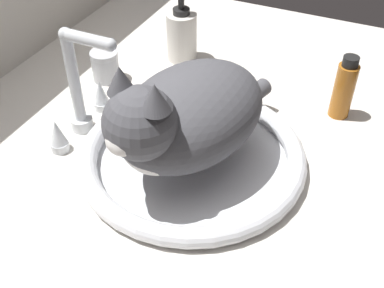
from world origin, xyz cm
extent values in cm
cube|color=silver|center=(0.00, 0.00, 1.50)|extent=(121.21, 82.46, 3.00)
torus|color=white|center=(-2.98, -5.98, 4.60)|extent=(37.64, 37.64, 3.19)
cylinder|color=white|center=(-2.98, -5.98, 3.30)|extent=(32.85, 32.85, 0.60)
cylinder|color=silver|center=(-2.98, 15.94, 4.14)|extent=(4.00, 4.00, 2.29)
cylinder|color=silver|center=(-2.98, 15.94, 13.57)|extent=(2.00, 2.00, 16.56)
sphere|color=silver|center=(-2.98, 15.94, 21.85)|extent=(2.20, 2.20, 2.20)
cylinder|color=silver|center=(-2.98, 11.80, 21.85)|extent=(2.00, 8.29, 2.00)
sphere|color=silver|center=(-2.98, 7.65, 21.85)|extent=(2.10, 2.10, 2.10)
cylinder|color=silver|center=(-9.57, 15.94, 3.80)|extent=(3.20, 3.20, 1.60)
cone|color=silver|center=(-9.57, 15.94, 6.89)|extent=(2.88, 2.88, 4.59)
cylinder|color=silver|center=(3.61, 15.94, 3.80)|extent=(3.20, 3.20, 1.60)
cone|color=silver|center=(3.61, 15.94, 6.89)|extent=(2.88, 2.88, 4.59)
ellipsoid|color=#4C4C51|center=(-2.98, -5.98, 13.11)|extent=(30.87, 25.34, 13.83)
sphere|color=#4C4C51|center=(-13.27, -3.04, 17.62)|extent=(10.51, 10.51, 10.51)
cone|color=#4C4C51|center=(-14.14, -6.07, 23.27)|extent=(3.99, 3.99, 3.94)
cone|color=#4C4C51|center=(-12.41, -0.01, 23.27)|extent=(3.99, 3.99, 3.94)
ellipsoid|color=silver|center=(-17.06, -1.95, 16.57)|extent=(4.25, 5.11, 3.36)
ellipsoid|color=silver|center=(-11.99, -3.41, 12.42)|extent=(10.03, 11.95, 7.61)
cylinder|color=#4C4C51|center=(11.46, -10.12, 7.79)|extent=(11.76, 6.19, 3.20)
cylinder|color=#B2B5BA|center=(12.85, 20.87, 5.66)|extent=(5.55, 5.55, 5.33)
cylinder|color=silver|center=(12.85, 20.87, 8.83)|extent=(5.66, 5.66, 1.00)
cylinder|color=silver|center=(26.99, 10.28, 8.25)|extent=(6.47, 6.47, 10.51)
cylinder|color=black|center=(26.99, 10.28, 14.11)|extent=(3.56, 3.56, 1.20)
cylinder|color=black|center=(26.99, 10.28, 16.30)|extent=(1.29, 1.29, 3.20)
cylinder|color=#B2661E|center=(20.69, -25.43, 8.27)|extent=(3.78, 3.78, 10.53)
cylinder|color=black|center=(20.69, -25.43, 14.43)|extent=(2.83, 2.83, 1.80)
camera|label=1|loc=(-56.26, -30.56, 57.15)|focal=44.52mm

